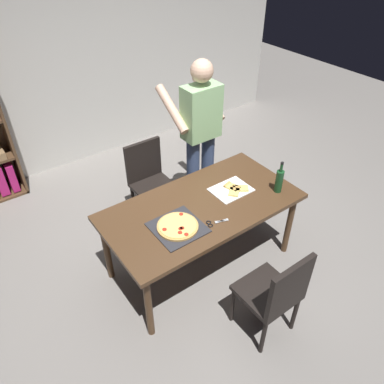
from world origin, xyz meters
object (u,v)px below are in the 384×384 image
at_px(kitchen_scissors, 214,223).
at_px(chair_far_side, 149,177).
at_px(dining_table, 202,211).
at_px(chair_near_camera, 276,292).
at_px(person_serving_pizza, 200,132).
at_px(wine_bottle, 279,181).
at_px(pepperoni_pizza_on_tray, 178,227).

bearing_deg(kitchen_scissors, chair_far_side, 86.81).
xyz_separation_m(dining_table, kitchen_scissors, (-0.07, -0.25, 0.08)).
relative_size(dining_table, chair_near_camera, 1.96).
bearing_deg(chair_far_side, person_serving_pizza, -23.08).
height_order(person_serving_pizza, wine_bottle, person_serving_pizza).
height_order(chair_near_camera, pepperoni_pizza_on_tray, chair_near_camera).
xyz_separation_m(chair_near_camera, wine_bottle, (0.69, 0.69, 0.36)).
xyz_separation_m(person_serving_pizza, wine_bottle, (0.17, -0.97, -0.13)).
bearing_deg(wine_bottle, chair_near_camera, -134.99).
xyz_separation_m(pepperoni_pizza_on_tray, wine_bottle, (1.03, -0.13, 0.10)).
distance_m(chair_near_camera, person_serving_pizza, 1.80).
relative_size(chair_near_camera, wine_bottle, 2.85).
height_order(chair_far_side, pepperoni_pizza_on_tray, chair_far_side).
xyz_separation_m(dining_table, wine_bottle, (0.69, -0.25, 0.19)).
bearing_deg(person_serving_pizza, dining_table, -125.68).
relative_size(chair_far_side, kitchen_scissors, 4.53).
bearing_deg(chair_near_camera, pepperoni_pizza_on_tray, 112.69).
bearing_deg(kitchen_scissors, dining_table, 75.19).
bearing_deg(chair_near_camera, dining_table, 90.00).
relative_size(person_serving_pizza, kitchen_scissors, 8.81).
bearing_deg(kitchen_scissors, chair_near_camera, -84.49).
relative_size(wine_bottle, kitchen_scissors, 1.59).
height_order(dining_table, chair_near_camera, chair_near_camera).
bearing_deg(chair_near_camera, chair_far_side, 90.00).
height_order(pepperoni_pizza_on_tray, wine_bottle, wine_bottle).
height_order(dining_table, kitchen_scissors, kitchen_scissors).
bearing_deg(wine_bottle, dining_table, 159.96).
bearing_deg(kitchen_scissors, pepperoni_pizza_on_tray, 154.78).
relative_size(person_serving_pizza, wine_bottle, 5.54).
bearing_deg(chair_near_camera, wine_bottle, 45.01).
height_order(chair_far_side, person_serving_pizza, person_serving_pizza).
height_order(chair_near_camera, wine_bottle, wine_bottle).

